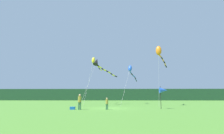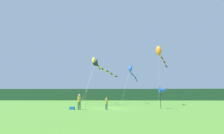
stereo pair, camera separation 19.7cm
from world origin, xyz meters
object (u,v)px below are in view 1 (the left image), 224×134
object	(u,v)px
kite_black	(99,64)
kite_blue	(131,71)
kite_orange	(159,52)
person_adult	(80,101)
cooler_box	(73,108)
banner_flag_pole	(163,90)
person_child	(107,103)
kite_yellow	(94,62)

from	to	relation	value
kite_black	kite_blue	bearing A→B (deg)	38.83
kite_black	kite_orange	distance (m)	10.30
person_adult	cooler_box	xyz separation A→B (m)	(-0.84, 0.39, -0.79)
cooler_box	banner_flag_pole	bearing A→B (deg)	6.97
kite_black	cooler_box	bearing A→B (deg)	-100.91
person_adult	person_child	distance (m)	3.01
kite_black	banner_flag_pole	bearing A→B (deg)	-44.55
kite_yellow	kite_blue	xyz separation A→B (m)	(7.49, -1.86, -2.25)
person_adult	kite_orange	xyz separation A→B (m)	(11.12, 8.89, 7.61)
kite_yellow	kite_blue	distance (m)	8.04
person_adult	person_child	world-z (taller)	person_adult
person_adult	banner_flag_pole	bearing A→B (deg)	9.87
banner_flag_pole	kite_orange	xyz separation A→B (m)	(1.51, 7.22, 6.41)
kite_yellow	kite_black	size ratio (longest dim) A/B	1.12
person_child	kite_orange	xyz separation A→B (m)	(8.14, 8.56, 7.83)
kite_black	person_adult	bearing A→B (deg)	-95.81
person_adult	kite_black	world-z (taller)	kite_black
kite_black	kite_blue	distance (m)	7.63
person_child	kite_black	distance (m)	11.76
person_adult	kite_yellow	size ratio (longest dim) A/B	0.18
cooler_box	kite_orange	bearing A→B (deg)	35.37
cooler_box	kite_black	size ratio (longest dim) A/B	0.06
kite_yellow	kite_orange	xyz separation A→B (m)	(11.66, -7.85, -0.01)
kite_black	kite_orange	bearing A→B (deg)	-6.95
kite_yellow	person_adult	bearing A→B (deg)	-88.15
person_child	kite_orange	distance (m)	14.17
banner_flag_pole	kite_blue	xyz separation A→B (m)	(-2.66, 13.21, 4.17)
person_child	person_adult	bearing A→B (deg)	-173.78
banner_flag_pole	cooler_box	bearing A→B (deg)	-173.03
kite_yellow	kite_black	world-z (taller)	kite_yellow
kite_blue	cooler_box	bearing A→B (deg)	-118.28
cooler_box	kite_blue	world-z (taller)	kite_blue
cooler_box	kite_blue	size ratio (longest dim) A/B	0.05
person_child	cooler_box	size ratio (longest dim) A/B	2.38
person_child	cooler_box	world-z (taller)	person_child
banner_flag_pole	kite_blue	size ratio (longest dim) A/B	0.25
cooler_box	banner_flag_pole	world-z (taller)	banner_flag_pole
person_child	kite_yellow	distance (m)	18.53
banner_flag_pole	kite_orange	size ratio (longest dim) A/B	0.27
kite_black	kite_yellow	bearing A→B (deg)	103.34
cooler_box	kite_yellow	distance (m)	18.38
kite_yellow	kite_black	bearing A→B (deg)	-76.66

